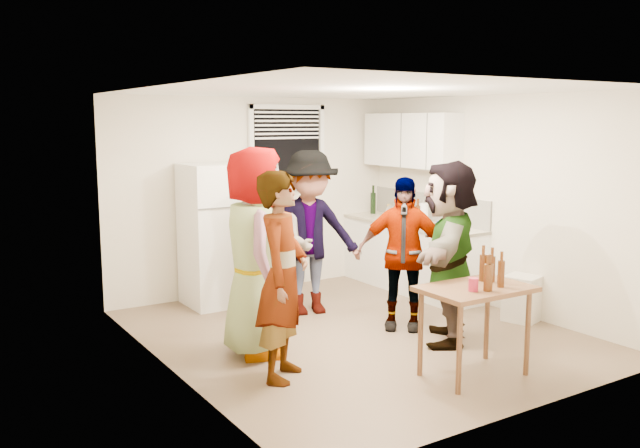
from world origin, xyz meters
TOP-DOWN VIEW (x-y plane):
  - room at (0.00, 0.00)m, footprint 4.00×4.50m
  - window at (0.45, 2.21)m, footprint 1.12×0.10m
  - refrigerator at (-0.75, 1.88)m, footprint 0.70×0.70m
  - counter_lower at (1.70, 1.15)m, footprint 0.60×2.20m
  - countertop at (1.70, 1.15)m, footprint 0.64×2.22m
  - backsplash at (1.99, 1.15)m, footprint 0.03×2.20m
  - upper_cabinets at (1.83, 1.35)m, footprint 0.34×1.60m
  - kettle at (1.65, 1.44)m, footprint 0.32×0.30m
  - paper_towel at (1.68, 0.91)m, footprint 0.12×0.12m
  - wine_bottle at (1.75, 2.05)m, footprint 0.08×0.08m
  - beer_bottle_counter at (1.60, 0.92)m, footprint 0.06×0.06m
  - blue_cup at (1.53, 0.43)m, footprint 0.08×0.08m
  - picture_frame at (1.92, 1.84)m, footprint 0.02×0.17m
  - trash_bin at (1.83, -0.60)m, footprint 0.43×0.43m
  - serving_table at (0.18, -1.49)m, footprint 0.95×0.64m
  - beer_bottle_table at (0.38, -1.38)m, footprint 0.06×0.06m
  - red_cup at (0.05, -1.59)m, footprint 0.08×0.08m
  - guest_grey at (-1.16, 0.03)m, footprint 2.18×1.59m
  - guest_stripe at (-1.24, -0.64)m, footprint 1.73×1.73m
  - guest_back_left at (-0.46, 0.84)m, footprint 1.62×1.72m
  - guest_back_right at (0.00, 0.94)m, footprint 1.63×2.11m
  - guest_black at (0.53, -0.09)m, footprint 1.80×1.85m
  - guest_orange at (0.63, -0.67)m, footprint 2.49×2.48m

SIDE VIEW (x-z plane):
  - room at x=0.00m, z-range -1.25..1.25m
  - serving_table at x=0.18m, z-range -0.40..0.40m
  - guest_grey at x=-1.16m, z-range -0.31..0.31m
  - guest_stripe at x=-1.24m, z-range -0.21..0.21m
  - guest_back_left at x=-0.46m, z-range -0.30..0.30m
  - guest_back_right at x=0.00m, z-range -0.35..0.35m
  - guest_black at x=0.53m, z-range -0.20..0.20m
  - guest_orange at x=0.63m, z-range -0.27..0.27m
  - trash_bin at x=1.83m, z-range 0.00..0.50m
  - counter_lower at x=1.70m, z-range 0.00..0.86m
  - beer_bottle_table at x=0.38m, z-range 0.68..0.92m
  - red_cup at x=0.05m, z-range 0.74..0.85m
  - refrigerator at x=-0.75m, z-range 0.00..1.70m
  - countertop at x=1.70m, z-range 0.86..0.90m
  - kettle at x=1.65m, z-range 0.79..1.01m
  - paper_towel at x=1.68m, z-range 0.77..1.03m
  - wine_bottle at x=1.75m, z-range 0.75..1.05m
  - beer_bottle_counter at x=1.60m, z-range 0.78..1.02m
  - blue_cup at x=1.53m, z-range 0.84..0.96m
  - picture_frame at x=1.92m, z-range 0.90..1.04m
  - backsplash at x=1.99m, z-range 0.90..1.26m
  - window at x=0.45m, z-range 1.32..2.38m
  - upper_cabinets at x=1.83m, z-range 1.60..2.30m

